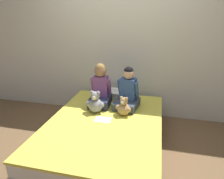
% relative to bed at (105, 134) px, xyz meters
% --- Properties ---
extents(ground_plane, '(14.00, 14.00, 0.00)m').
position_rel_bed_xyz_m(ground_plane, '(0.00, 0.00, -0.20)').
color(ground_plane, brown).
extents(wall_behind_bed, '(8.00, 0.06, 2.50)m').
position_rel_bed_xyz_m(wall_behind_bed, '(0.00, 1.10, 1.05)').
color(wall_behind_bed, silver).
rests_on(wall_behind_bed, ground_plane).
extents(bed, '(1.42, 1.94, 0.40)m').
position_rel_bed_xyz_m(bed, '(0.00, 0.00, 0.00)').
color(bed, '#997F60').
rests_on(bed, ground_plane).
extents(child_on_left, '(0.31, 0.40, 0.62)m').
position_rel_bed_xyz_m(child_on_left, '(-0.19, 0.47, 0.45)').
color(child_on_left, '#282D47').
rests_on(child_on_left, bed).
extents(child_on_right, '(0.37, 0.43, 0.59)m').
position_rel_bed_xyz_m(child_on_right, '(0.21, 0.47, 0.43)').
color(child_on_right, '#384251').
rests_on(child_on_right, bed).
extents(teddy_bear_held_by_left_child, '(0.26, 0.20, 0.31)m').
position_rel_bed_xyz_m(teddy_bear_held_by_left_child, '(-0.19, 0.20, 0.33)').
color(teddy_bear_held_by_left_child, '#939399').
rests_on(teddy_bear_held_by_left_child, bed).
extents(teddy_bear_held_by_right_child, '(0.21, 0.17, 0.26)m').
position_rel_bed_xyz_m(teddy_bear_held_by_right_child, '(0.20, 0.20, 0.31)').
color(teddy_bear_held_by_right_child, tan).
rests_on(teddy_bear_held_by_right_child, bed).
extents(pillow_at_headboard, '(0.54, 0.29, 0.11)m').
position_rel_bed_xyz_m(pillow_at_headboard, '(0.00, 0.79, 0.26)').
color(pillow_at_headboard, white).
rests_on(pillow_at_headboard, bed).
extents(sign_card, '(0.21, 0.15, 0.00)m').
position_rel_bed_xyz_m(sign_card, '(-0.03, 0.01, 0.20)').
color(sign_card, white).
rests_on(sign_card, bed).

